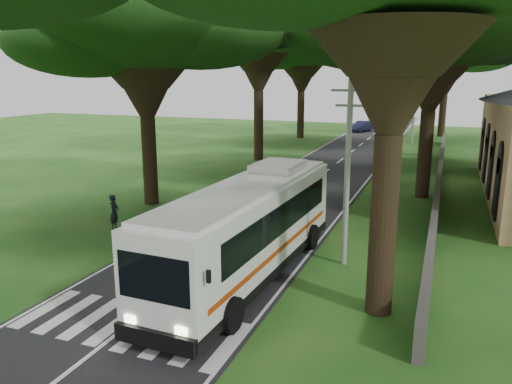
# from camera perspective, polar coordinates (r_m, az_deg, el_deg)

# --- Properties ---
(ground) EXTENTS (140.00, 140.00, 0.00)m
(ground) POSITION_cam_1_polar(r_m,az_deg,el_deg) (18.88, -10.85, -12.12)
(ground) COLOR #1A4B15
(ground) RESTS_ON ground
(road) EXTENTS (8.00, 120.00, 0.04)m
(road) POSITION_cam_1_polar(r_m,az_deg,el_deg) (41.23, 7.62, 1.99)
(road) COLOR black
(road) RESTS_ON ground
(crosswalk) EXTENTS (8.00, 3.00, 0.01)m
(crosswalk) POSITION_cam_1_polar(r_m,az_deg,el_deg) (17.41, -14.41, -14.63)
(crosswalk) COLOR silver
(crosswalk) RESTS_ON ground
(property_wall) EXTENTS (0.35, 50.00, 1.20)m
(property_wall) POSITION_cam_1_polar(r_m,az_deg,el_deg) (39.09, 20.22, 1.54)
(property_wall) COLOR #383533
(property_wall) RESTS_ON ground
(pole_near) EXTENTS (1.60, 0.24, 8.00)m
(pole_near) POSITION_cam_1_polar(r_m,az_deg,el_deg) (21.07, 10.41, 2.56)
(pole_near) COLOR gray
(pole_near) RESTS_ON ground
(pole_mid) EXTENTS (1.60, 0.24, 8.00)m
(pole_mid) POSITION_cam_1_polar(r_m,az_deg,el_deg) (40.73, 15.74, 7.41)
(pole_mid) COLOR gray
(pole_mid) RESTS_ON ground
(pole_far) EXTENTS (1.60, 0.24, 8.00)m
(pole_far) POSITION_cam_1_polar(r_m,az_deg,el_deg) (60.62, 17.61, 9.08)
(pole_far) COLOR gray
(pole_far) RESTS_ON ground
(tree_l_mida) EXTENTS (13.46, 13.46, 13.81)m
(tree_l_mida) POSITION_cam_1_polar(r_m,az_deg,el_deg) (31.63, -12.79, 18.06)
(tree_l_mida) COLOR black
(tree_l_mida) RESTS_ON ground
(tree_l_midb) EXTENTS (15.46, 15.46, 16.68)m
(tree_l_midb) POSITION_cam_1_polar(r_m,az_deg,el_deg) (47.71, 0.31, 19.64)
(tree_l_midb) COLOR black
(tree_l_midb) RESTS_ON ground
(tree_l_far) EXTENTS (14.81, 14.81, 15.03)m
(tree_l_far) POSITION_cam_1_polar(r_m,az_deg,el_deg) (64.95, 5.30, 16.58)
(tree_l_far) COLOR black
(tree_l_far) RESTS_ON ground
(tree_r_mida) EXTENTS (16.09, 16.09, 15.09)m
(tree_r_mida) POSITION_cam_1_polar(r_m,az_deg,el_deg) (34.58, 19.87, 18.49)
(tree_r_mida) COLOR black
(tree_r_mida) RESTS_ON ground
(tree_r_midb) EXTENTS (15.17, 15.17, 15.14)m
(tree_r_midb) POSITION_cam_1_polar(r_m,az_deg,el_deg) (52.54, 19.88, 16.71)
(tree_r_midb) COLOR black
(tree_r_midb) RESTS_ON ground
(tree_r_far) EXTENTS (14.35, 14.35, 14.08)m
(tree_r_far) POSITION_cam_1_polar(r_m,az_deg,el_deg) (70.44, 21.07, 14.83)
(tree_r_far) COLOR black
(tree_r_far) RESTS_ON ground
(coach_bus) EXTENTS (3.52, 13.17, 3.85)m
(coach_bus) POSITION_cam_1_polar(r_m,az_deg,el_deg) (19.99, -0.78, -4.04)
(coach_bus) COLOR white
(coach_bus) RESTS_ON ground
(distant_car_b) EXTENTS (2.88, 4.70, 1.46)m
(distant_car_b) POSITION_cam_1_polar(r_m,az_deg,el_deg) (73.55, 11.99, 7.37)
(distant_car_b) COLOR navy
(distant_car_b) RESTS_ON road
(distant_car_c) EXTENTS (1.91, 4.25, 1.21)m
(distant_car_c) POSITION_cam_1_polar(r_m,az_deg,el_deg) (71.84, 15.74, 6.93)
(distant_car_c) COLOR maroon
(distant_car_c) RESTS_ON road
(pedestrian) EXTENTS (0.60, 0.77, 1.87)m
(pedestrian) POSITION_cam_1_polar(r_m,az_deg,el_deg) (27.39, -15.89, -2.22)
(pedestrian) COLOR black
(pedestrian) RESTS_ON ground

